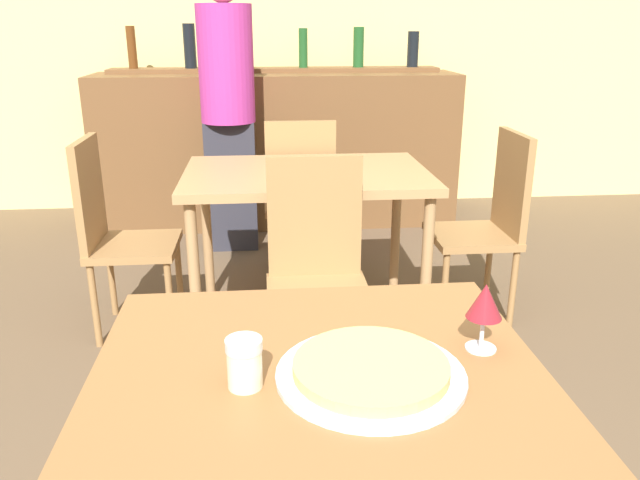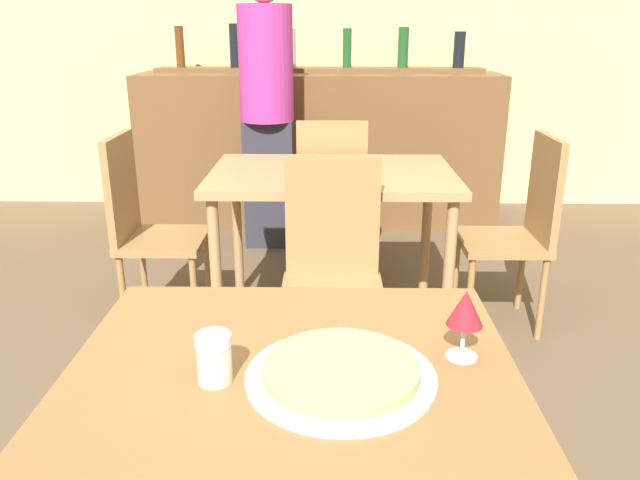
# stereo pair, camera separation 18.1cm
# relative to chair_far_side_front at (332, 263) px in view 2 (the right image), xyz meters

# --- Properties ---
(wall_back) EXTENTS (8.00, 0.05, 2.80)m
(wall_back) POSITION_rel_chair_far_side_front_xyz_m (-0.09, 2.80, 0.87)
(wall_back) COLOR #EAD684
(wall_back) RESTS_ON ground_plane
(dining_table_near) EXTENTS (0.97, 0.87, 0.73)m
(dining_table_near) POSITION_rel_chair_far_side_front_xyz_m (-0.09, -1.14, 0.12)
(dining_table_near) COLOR brown
(dining_table_near) RESTS_ON ground_plane
(dining_table_far) EXTENTS (1.14, 0.78, 0.78)m
(dining_table_far) POSITION_rel_chair_far_side_front_xyz_m (0.00, 0.55, 0.16)
(dining_table_far) COLOR #A87F51
(dining_table_far) RESTS_ON ground_plane
(bar_counter) EXTENTS (2.60, 0.56, 1.09)m
(bar_counter) POSITION_rel_chair_far_side_front_xyz_m (-0.09, 2.29, 0.02)
(bar_counter) COLOR brown
(bar_counter) RESTS_ON ground_plane
(bar_back_shelf) EXTENTS (2.39, 0.24, 0.34)m
(bar_back_shelf) POSITION_rel_chair_far_side_front_xyz_m (-0.09, 2.43, 0.63)
(bar_back_shelf) COLOR brown
(bar_back_shelf) RESTS_ON bar_counter
(chair_far_side_front) EXTENTS (0.40, 0.40, 0.94)m
(chair_far_side_front) POSITION_rel_chair_far_side_front_xyz_m (0.00, 0.00, 0.00)
(chair_far_side_front) COLOR olive
(chair_far_side_front) RESTS_ON ground_plane
(chair_far_side_back) EXTENTS (0.40, 0.40, 0.94)m
(chair_far_side_back) POSITION_rel_chair_far_side_front_xyz_m (-0.00, 1.11, 0.00)
(chair_far_side_back) COLOR olive
(chair_far_side_back) RESTS_ON ground_plane
(chair_far_side_left) EXTENTS (0.40, 0.40, 0.94)m
(chair_far_side_left) POSITION_rel_chair_far_side_front_xyz_m (-0.91, 0.55, 0.00)
(chair_far_side_left) COLOR olive
(chair_far_side_left) RESTS_ON ground_plane
(chair_far_side_right) EXTENTS (0.40, 0.40, 0.94)m
(chair_far_side_right) POSITION_rel_chair_far_side_front_xyz_m (0.91, 0.55, 0.00)
(chair_far_side_right) COLOR olive
(chair_far_side_right) RESTS_ON ground_plane
(pizza_tray) EXTENTS (0.40, 0.40, 0.04)m
(pizza_tray) POSITION_rel_chair_far_side_front_xyz_m (0.01, -1.18, 0.22)
(pizza_tray) COLOR silver
(pizza_tray) RESTS_ON dining_table_near
(cheese_shaker) EXTENTS (0.07, 0.07, 0.11)m
(cheese_shaker) POSITION_rel_chair_far_side_front_xyz_m (-0.25, -1.19, 0.26)
(cheese_shaker) COLOR beige
(cheese_shaker) RESTS_ON dining_table_near
(person_standing) EXTENTS (0.34, 0.34, 1.76)m
(person_standing) POSITION_rel_chair_far_side_front_xyz_m (-0.41, 1.71, 0.43)
(person_standing) COLOR #2D2D38
(person_standing) RESTS_ON ground_plane
(wine_glass) EXTENTS (0.08, 0.08, 0.16)m
(wine_glass) POSITION_rel_chair_far_side_front_xyz_m (0.28, -1.08, 0.32)
(wine_glass) COLOR silver
(wine_glass) RESTS_ON dining_table_near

